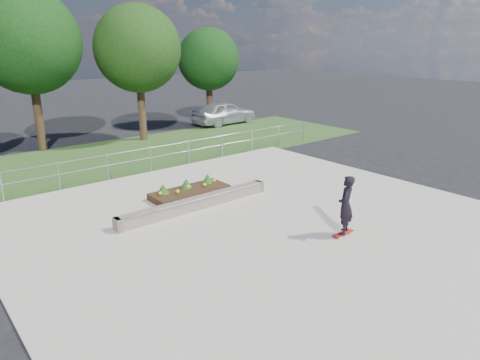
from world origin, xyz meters
The scene contains 11 objects.
ground centered at (0.00, 0.00, 0.00)m, with size 120.00×120.00×0.00m, color black.
grass_verge centered at (0.00, 11.00, 0.01)m, with size 30.00×8.00×0.02m, color #2A4A1D.
concrete_slab centered at (0.00, 0.00, 0.03)m, with size 15.00×15.00×0.06m, color #A9A396.
fence centered at (0.00, 7.50, 0.77)m, with size 20.06×0.06×1.20m.
tree_mid_left centered at (-2.50, 15.00, 5.61)m, with size 5.25×5.25×8.25m.
tree_mid_right centered at (3.00, 14.00, 5.23)m, with size 4.90×4.90×7.70m.
tree_far_right centered at (9.00, 15.50, 4.48)m, with size 4.20×4.20×6.60m.
grind_ledge centered at (-0.97, 2.44, 0.26)m, with size 6.00×0.44×0.43m.
planter_bed centered at (-0.42, 3.76, 0.24)m, with size 3.00×1.20×0.61m.
skateboarder centered at (1.20, -2.17, 1.03)m, with size 0.80×0.68×1.86m.
parked_car centered at (9.88, 14.94, 0.82)m, with size 1.95×4.84×1.65m, color #B9BEC3.
Camera 1 is at (-8.67, -9.22, 5.58)m, focal length 32.00 mm.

